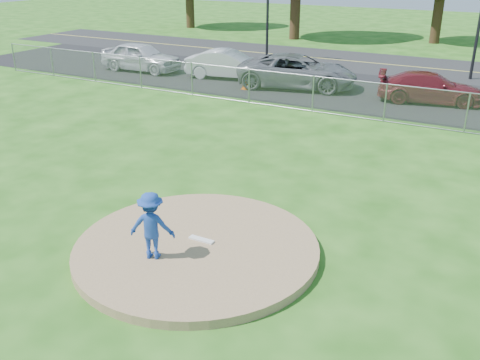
# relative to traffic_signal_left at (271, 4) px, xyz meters

# --- Properties ---
(ground) EXTENTS (120.00, 120.00, 0.00)m
(ground) POSITION_rel_traffic_signal_left_xyz_m (8.76, -12.00, -3.36)
(ground) COLOR #1E5412
(ground) RESTS_ON ground
(pitchers_mound) EXTENTS (5.40, 5.40, 0.20)m
(pitchers_mound) POSITION_rel_traffic_signal_left_xyz_m (8.76, -22.00, -3.26)
(pitchers_mound) COLOR #8E704E
(pitchers_mound) RESTS_ON ground
(pitching_rubber) EXTENTS (0.60, 0.15, 0.04)m
(pitching_rubber) POSITION_rel_traffic_signal_left_xyz_m (8.76, -21.80, -3.14)
(pitching_rubber) COLOR white
(pitching_rubber) RESTS_ON pitchers_mound
(chain_link_fence) EXTENTS (40.00, 0.06, 1.50)m
(chain_link_fence) POSITION_rel_traffic_signal_left_xyz_m (8.76, -10.00, -2.61)
(chain_link_fence) COLOR gray
(chain_link_fence) RESTS_ON ground
(parking_lot) EXTENTS (50.00, 8.00, 0.01)m
(parking_lot) POSITION_rel_traffic_signal_left_xyz_m (8.76, -5.50, -3.36)
(parking_lot) COLOR black
(parking_lot) RESTS_ON ground
(street) EXTENTS (60.00, 7.00, 0.01)m
(street) POSITION_rel_traffic_signal_left_xyz_m (8.76, 2.00, -3.36)
(street) COLOR black
(street) RESTS_ON ground
(traffic_signal_left) EXTENTS (1.28, 0.20, 5.60)m
(traffic_signal_left) POSITION_rel_traffic_signal_left_xyz_m (0.00, 0.00, 0.00)
(traffic_signal_left) COLOR black
(traffic_signal_left) RESTS_ON ground
(pitcher) EXTENTS (1.08, 0.85, 1.47)m
(pitcher) POSITION_rel_traffic_signal_left_xyz_m (8.25, -22.87, -2.43)
(pitcher) COLOR #1B3F99
(pitcher) RESTS_ON pitchers_mound
(traffic_cone) EXTENTS (0.41, 0.41, 0.79)m
(traffic_cone) POSITION_rel_traffic_signal_left_xyz_m (2.40, -7.75, -2.96)
(traffic_cone) COLOR #DF5A0B
(traffic_cone) RESTS_ON parking_lot
(parked_car_silver) EXTENTS (4.69, 2.03, 1.58)m
(parked_car_silver) POSITION_rel_traffic_signal_left_xyz_m (-4.88, -6.63, -2.56)
(parked_car_silver) COLOR silver
(parked_car_silver) RESTS_ON parking_lot
(parked_car_white) EXTENTS (4.66, 2.39, 1.46)m
(parked_car_white) POSITION_rel_traffic_signal_left_xyz_m (0.40, -5.97, -2.62)
(parked_car_white) COLOR silver
(parked_car_white) RESTS_ON parking_lot
(parked_car_gray) EXTENTS (6.23, 3.89, 1.61)m
(parked_car_gray) POSITION_rel_traffic_signal_left_xyz_m (4.45, -6.22, -2.55)
(parked_car_gray) COLOR slate
(parked_car_gray) RESTS_ON parking_lot
(parked_car_darkred) EXTENTS (4.79, 2.73, 1.31)m
(parked_car_darkred) POSITION_rel_traffic_signal_left_xyz_m (10.75, -6.07, -2.70)
(parked_car_darkred) COLOR maroon
(parked_car_darkred) RESTS_ON parking_lot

